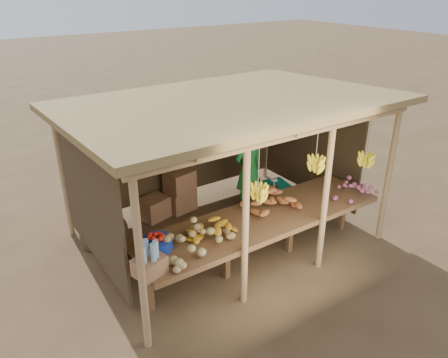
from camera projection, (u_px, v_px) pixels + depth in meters
ground at (224, 235)px, 7.36m from camera, size 60.00×60.00×0.00m
stall_structure at (229, 127)px, 6.57m from camera, size 4.70×3.50×2.43m
counter at (261, 221)px, 6.34m from camera, size 3.90×1.05×0.80m
potato_heap at (198, 236)px, 5.52m from camera, size 1.10×0.79×0.37m
sweet_potato_heap at (272, 200)px, 6.43m from camera, size 1.06×0.80×0.36m
onion_heap at (352, 185)px, 6.88m from camera, size 0.87×0.65×0.36m
banana_pile at (209, 223)px, 5.83m from camera, size 0.64×0.40×0.35m
tomato_basin at (157, 242)px, 5.56m from camera, size 0.40×0.40×0.21m
bottle_box at (149, 262)px, 5.04m from camera, size 0.42×0.37×0.44m
vendor at (249, 169)px, 7.77m from camera, size 0.67×0.48×1.71m
tarp_crate at (272, 199)px, 7.93m from camera, size 0.70×0.62×0.74m
carton_stack at (172, 196)px, 7.92m from camera, size 1.10×0.48×0.78m
burlap_sacks at (104, 231)px, 7.02m from camera, size 0.79×0.42×0.56m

